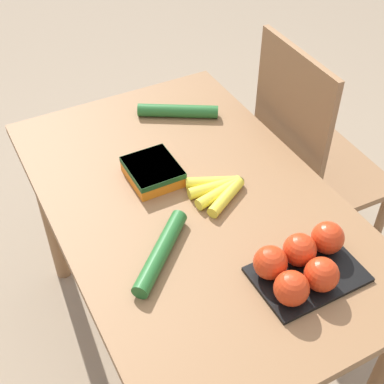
{
  "coord_description": "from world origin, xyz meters",
  "views": [
    {
      "loc": [
        0.96,
        -0.51,
        1.76
      ],
      "look_at": [
        0.0,
        0.0,
        0.77
      ],
      "focal_mm": 50.0,
      "sensor_mm": 36.0,
      "label": 1
    }
  ],
  "objects_px": {
    "carrot_bag": "(153,171)",
    "cucumber_near": "(161,252)",
    "tomato_pack": "(303,264)",
    "cucumber_far": "(178,111)",
    "banana_bunch": "(219,190)",
    "chair": "(309,168)"
  },
  "relations": [
    {
      "from": "banana_bunch",
      "to": "tomato_pack",
      "type": "bearing_deg",
      "value": 4.98
    },
    {
      "from": "chair",
      "to": "cucumber_far",
      "type": "bearing_deg",
      "value": 62.56
    },
    {
      "from": "carrot_bag",
      "to": "tomato_pack",
      "type": "bearing_deg",
      "value": 18.47
    },
    {
      "from": "banana_bunch",
      "to": "chair",
      "type": "bearing_deg",
      "value": 109.2
    },
    {
      "from": "banana_bunch",
      "to": "carrot_bag",
      "type": "xyz_separation_m",
      "value": [
        -0.15,
        -0.14,
        0.01
      ]
    },
    {
      "from": "tomato_pack",
      "to": "cucumber_near",
      "type": "distance_m",
      "value": 0.35
    },
    {
      "from": "banana_bunch",
      "to": "cucumber_near",
      "type": "xyz_separation_m",
      "value": [
        0.14,
        -0.24,
        0.0
      ]
    },
    {
      "from": "tomato_pack",
      "to": "carrot_bag",
      "type": "height_order",
      "value": "tomato_pack"
    },
    {
      "from": "chair",
      "to": "tomato_pack",
      "type": "relative_size",
      "value": 3.81
    },
    {
      "from": "cucumber_far",
      "to": "tomato_pack",
      "type": "bearing_deg",
      "value": -3.18
    },
    {
      "from": "banana_bunch",
      "to": "carrot_bag",
      "type": "height_order",
      "value": "carrot_bag"
    },
    {
      "from": "chair",
      "to": "banana_bunch",
      "type": "xyz_separation_m",
      "value": [
        0.17,
        -0.48,
        0.23
      ]
    },
    {
      "from": "tomato_pack",
      "to": "carrot_bag",
      "type": "relative_size",
      "value": 1.66
    },
    {
      "from": "chair",
      "to": "carrot_bag",
      "type": "height_order",
      "value": "chair"
    },
    {
      "from": "tomato_pack",
      "to": "cucumber_near",
      "type": "height_order",
      "value": "tomato_pack"
    },
    {
      "from": "carrot_bag",
      "to": "cucumber_far",
      "type": "bearing_deg",
      "value": 140.29
    },
    {
      "from": "cucumber_near",
      "to": "cucumber_far",
      "type": "bearing_deg",
      "value": 149.35
    },
    {
      "from": "chair",
      "to": "cucumber_near",
      "type": "height_order",
      "value": "chair"
    },
    {
      "from": "carrot_bag",
      "to": "cucumber_far",
      "type": "xyz_separation_m",
      "value": [
        -0.25,
        0.21,
        -0.01
      ]
    },
    {
      "from": "carrot_bag",
      "to": "cucumber_near",
      "type": "xyz_separation_m",
      "value": [
        0.28,
        -0.11,
        -0.01
      ]
    },
    {
      "from": "cucumber_near",
      "to": "cucumber_far",
      "type": "distance_m",
      "value": 0.62
    },
    {
      "from": "cucumber_near",
      "to": "carrot_bag",
      "type": "bearing_deg",
      "value": 158.97
    }
  ]
}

